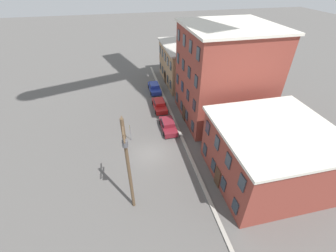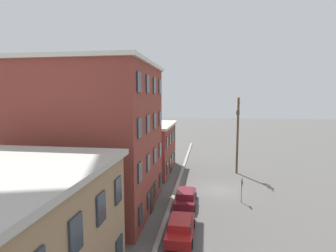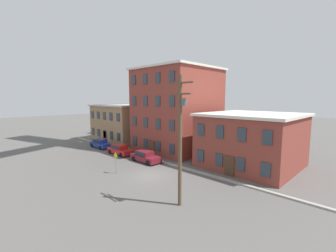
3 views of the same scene
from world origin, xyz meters
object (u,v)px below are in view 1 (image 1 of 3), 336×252
(car_blue, at_px, (154,87))
(utility_pole, at_px, (128,164))
(caution_sign, at_px, (130,130))
(car_red, at_px, (159,104))
(car_maroon, at_px, (168,125))

(car_blue, height_order, utility_pole, utility_pole)
(caution_sign, relative_size, utility_pole, 0.24)
(utility_pole, bearing_deg, car_red, 161.30)
(car_blue, bearing_deg, caution_sign, -22.14)
(car_red, bearing_deg, utility_pole, -18.70)
(car_blue, distance_m, car_maroon, 12.03)
(car_maroon, distance_m, caution_sign, 5.47)
(caution_sign, height_order, utility_pole, utility_pole)
(car_maroon, relative_size, caution_sign, 1.81)
(car_maroon, distance_m, utility_pole, 13.62)
(car_maroon, xyz_separation_m, utility_pole, (11.29, -5.87, 4.85))
(car_red, bearing_deg, caution_sign, -36.18)
(caution_sign, distance_m, utility_pole, 10.79)
(car_blue, distance_m, caution_sign, 14.41)
(car_red, distance_m, utility_pole, 18.63)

